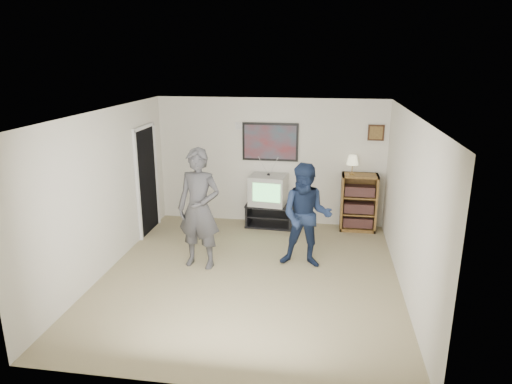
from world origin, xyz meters
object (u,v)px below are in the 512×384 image
(crt_television, at_px, (268,190))
(person_tall, at_px, (199,209))
(bookshelf, at_px, (359,202))
(media_stand, at_px, (270,215))
(person_short, at_px, (306,216))

(crt_television, height_order, person_tall, person_tall)
(crt_television, relative_size, bookshelf, 0.62)
(media_stand, bearing_deg, person_tall, -111.65)
(crt_television, xyz_separation_m, bookshelf, (1.75, 0.05, -0.20))
(bookshelf, height_order, person_tall, person_tall)
(crt_television, distance_m, bookshelf, 1.76)
(media_stand, height_order, crt_television, crt_television)
(bookshelf, bearing_deg, media_stand, -178.33)
(media_stand, xyz_separation_m, bookshelf, (1.72, 0.05, 0.33))
(crt_television, height_order, bookshelf, bookshelf)
(bookshelf, xyz_separation_m, person_short, (-0.93, -1.75, 0.29))
(bookshelf, bearing_deg, crt_television, -178.36)
(person_short, bearing_deg, bookshelf, 65.43)
(bookshelf, xyz_separation_m, person_tall, (-2.60, -2.01, 0.41))
(media_stand, bearing_deg, crt_television, -177.52)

